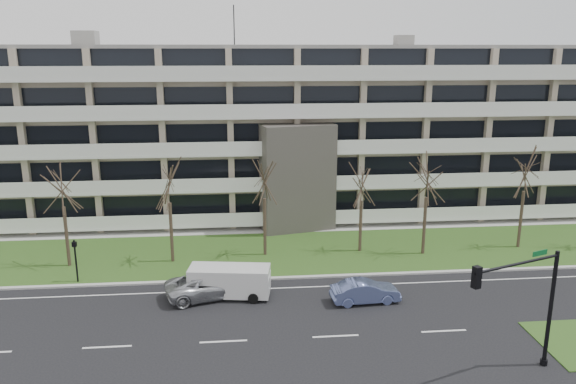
{
  "coord_description": "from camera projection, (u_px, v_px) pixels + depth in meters",
  "views": [
    {
      "loc": [
        -5.12,
        -26.9,
        15.0
      ],
      "look_at": [
        -1.62,
        10.0,
        5.5
      ],
      "focal_mm": 35.0,
      "sensor_mm": 36.0,
      "label": 1
    }
  ],
  "objects": [
    {
      "name": "white_van",
      "position": [
        231.0,
        279.0,
        34.71
      ],
      "size": [
        5.19,
        2.59,
        1.93
      ],
      "rotation": [
        0.0,
        0.0,
        -0.15
      ],
      "color": "silver",
      "rests_on": "ground"
    },
    {
      "name": "tree_5",
      "position": [
        428.0,
        175.0,
        40.69
      ],
      "size": [
        3.93,
        3.93,
        7.87
      ],
      "color": "#382B21",
      "rests_on": "ground"
    },
    {
      "name": "tree_4",
      "position": [
        362.0,
        181.0,
        41.41
      ],
      "size": [
        3.56,
        3.56,
        7.13
      ],
      "color": "#382B21",
      "rests_on": "ground"
    },
    {
      "name": "sidewalk",
      "position": [
        298.0,
        229.0,
        47.97
      ],
      "size": [
        90.0,
        2.0,
        0.08
      ],
      "primitive_type": "cube",
      "color": "#B2B2AD",
      "rests_on": "ground"
    },
    {
      "name": "grass_verge",
      "position": [
        305.0,
        251.0,
        42.67
      ],
      "size": [
        90.0,
        10.0,
        0.06
      ],
      "primitive_type": "cube",
      "color": "#34521B",
      "rests_on": "ground"
    },
    {
      "name": "ground",
      "position": [
        336.0,
        336.0,
        30.14
      ],
      "size": [
        160.0,
        160.0,
        0.0
      ],
      "primitive_type": "plane",
      "color": "black",
      "rests_on": "ground"
    },
    {
      "name": "tree_2",
      "position": [
        168.0,
        179.0,
        39.13
      ],
      "size": [
        3.96,
        3.96,
        7.93
      ],
      "color": "#382B21",
      "rests_on": "ground"
    },
    {
      "name": "tree_1",
      "position": [
        61.0,
        183.0,
        38.32
      ],
      "size": [
        3.93,
        3.93,
        7.85
      ],
      "color": "#382B21",
      "rests_on": "ground"
    },
    {
      "name": "lane_edge_line",
      "position": [
        318.0,
        287.0,
        36.41
      ],
      "size": [
        90.0,
        0.12,
        0.01
      ],
      "primitive_type": "cube",
      "color": "white",
      "rests_on": "ground"
    },
    {
      "name": "tree_6",
      "position": [
        526.0,
        169.0,
        42.04
      ],
      "size": [
        4.03,
        4.03,
        8.06
      ],
      "color": "#382B21",
      "rests_on": "ground"
    },
    {
      "name": "curb",
      "position": [
        315.0,
        277.0,
        37.84
      ],
      "size": [
        90.0,
        0.35,
        0.12
      ],
      "primitive_type": "cube",
      "color": "#B2B2AD",
      "rests_on": "ground"
    },
    {
      "name": "blue_sedan",
      "position": [
        365.0,
        291.0,
        34.06
      ],
      "size": [
        4.28,
        1.77,
        1.38
      ],
      "primitive_type": "imported",
      "rotation": [
        0.0,
        0.0,
        1.65
      ],
      "color": "#6979B7",
      "rests_on": "ground"
    },
    {
      "name": "traffic_signal",
      "position": [
        526.0,
        297.0,
        25.71
      ],
      "size": [
        5.0,
        2.09,
        6.12
      ],
      "rotation": [
        0.0,
        0.0,
        0.35
      ],
      "color": "black",
      "rests_on": "ground"
    },
    {
      "name": "pedestrian_signal",
      "position": [
        75.0,
        255.0,
        36.63
      ],
      "size": [
        0.29,
        0.23,
        2.95
      ],
      "rotation": [
        0.0,
        0.0,
        -0.07
      ],
      "color": "black",
      "rests_on": "ground"
    },
    {
      "name": "silver_pickup",
      "position": [
        210.0,
        285.0,
        34.79
      ],
      "size": [
        5.92,
        3.85,
        1.52
      ],
      "primitive_type": "imported",
      "rotation": [
        0.0,
        0.0,
        1.83
      ],
      "color": "#AFB1B7",
      "rests_on": "ground"
    },
    {
      "name": "apartment_building",
      "position": [
        290.0,
        130.0,
        52.66
      ],
      "size": [
        60.5,
        15.1,
        18.75
      ],
      "color": "tan",
      "rests_on": "ground"
    },
    {
      "name": "tree_3",
      "position": [
        264.0,
        176.0,
        40.48
      ],
      "size": [
        3.91,
        3.91,
        7.81
      ],
      "color": "#382B21",
      "rests_on": "ground"
    }
  ]
}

